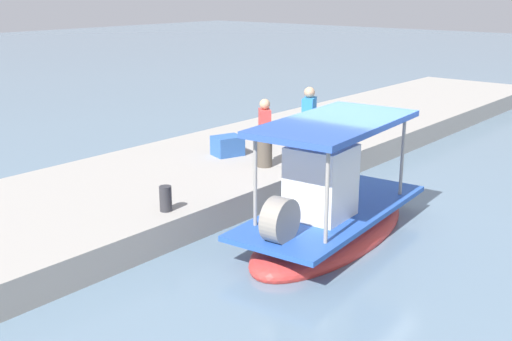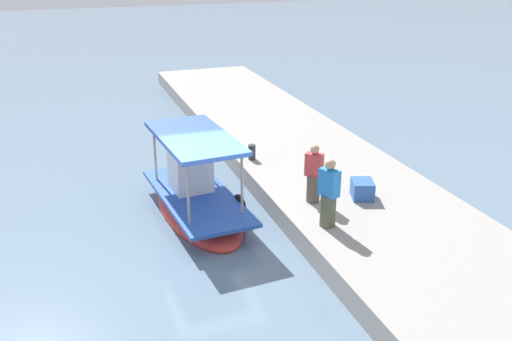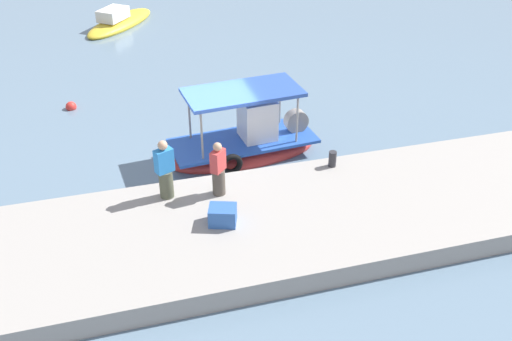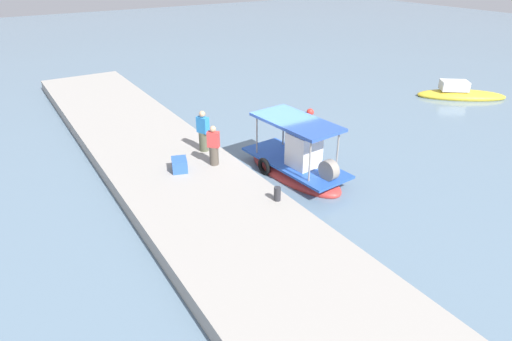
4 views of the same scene
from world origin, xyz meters
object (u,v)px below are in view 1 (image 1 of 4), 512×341
Objects in this scene: main_fishing_boat at (329,217)px; cargo_crate at (228,146)px; mooring_bollard at (166,199)px; fisherman_by_crate at (265,136)px; fisherman_near_bollard at (309,125)px.

main_fishing_boat is 4.73m from cargo_crate.
fisherman_by_crate is at bearing -171.88° from mooring_bollard.
fisherman_by_crate is at bearing 81.19° from cargo_crate.
mooring_bollard is at bearing 2.98° from fisherman_near_bollard.
mooring_bollard is (2.10, -2.41, 0.40)m from main_fishing_boat.
fisherman_near_bollard is 2.49× the size of cargo_crate.
fisherman_near_bollard reaches higher than main_fishing_boat.
main_fishing_boat is 7.18× the size of cargo_crate.
main_fishing_boat reaches higher than mooring_bollard.
mooring_bollard is at bearing 8.12° from fisherman_by_crate.
fisherman_near_bollard is 2.15m from cargo_crate.
main_fishing_boat is 10.33× the size of mooring_bollard.
cargo_crate is at bearing -112.59° from main_fishing_boat.
cargo_crate is (-1.81, -4.35, 0.41)m from main_fishing_boat.
cargo_crate is at bearing -53.46° from fisherman_near_bollard.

